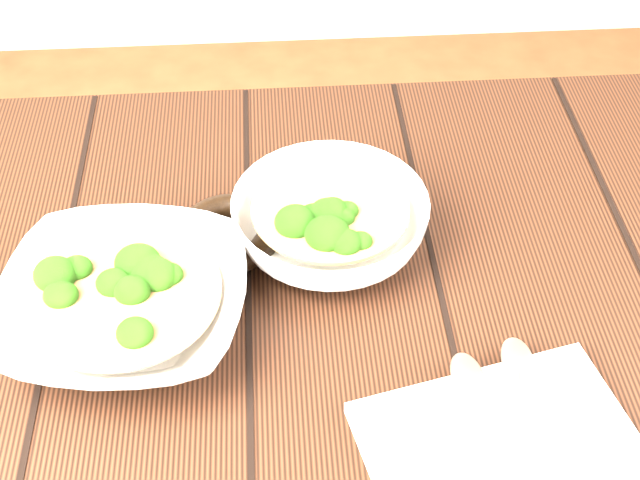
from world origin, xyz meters
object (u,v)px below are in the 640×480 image
soup_bowl_back (330,222)px  napkin (510,463)px  trivet (229,233)px  table (273,383)px  soup_bowl_front (124,304)px

soup_bowl_back → napkin: soup_bowl_back is taller
trivet → table: bearing=-69.3°
soup_bowl_front → napkin: bearing=-28.2°
soup_bowl_front → napkin: soup_bowl_front is taller
table → napkin: size_ratio=5.00×
table → trivet: bearing=110.7°
table → trivet: size_ratio=10.28×
table → soup_bowl_back: bearing=52.8°
soup_bowl_back → trivet: size_ratio=2.27×
soup_bowl_front → napkin: (0.35, -0.19, -0.03)m
table → soup_bowl_front: 0.21m
trivet → napkin: (0.25, -0.30, -0.01)m
soup_bowl_back → soup_bowl_front: bearing=-154.3°
soup_bowl_back → napkin: (0.14, -0.29, -0.03)m
soup_bowl_front → soup_bowl_back: soup_bowl_back is taller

